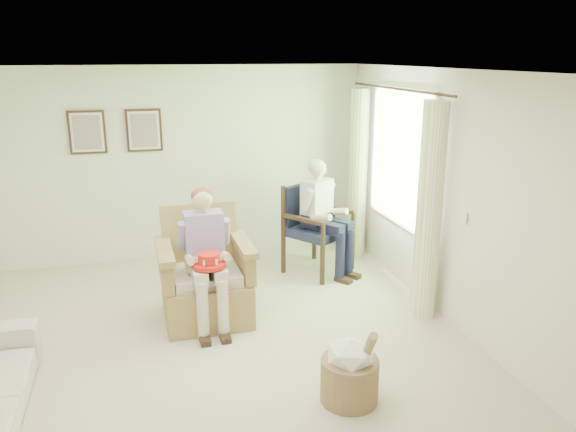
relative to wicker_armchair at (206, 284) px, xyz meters
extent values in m
plane|color=beige|center=(-0.04, -0.75, -0.37)|extent=(5.50, 5.50, 0.00)
cube|color=silver|center=(-0.04, 2.00, 0.93)|extent=(5.00, 0.04, 2.60)
cube|color=silver|center=(-0.04, -3.50, 0.93)|extent=(5.00, 0.04, 2.60)
cube|color=silver|center=(2.46, -0.75, 0.93)|extent=(0.04, 5.50, 2.60)
cube|color=white|center=(-0.04, -0.75, 2.23)|extent=(5.00, 5.50, 0.02)
cube|color=#2D6B23|center=(2.43, 0.45, 1.18)|extent=(0.02, 1.40, 1.50)
cube|color=white|center=(2.42, 0.45, 1.96)|extent=(0.04, 1.52, 0.06)
cube|color=white|center=(2.42, 0.45, 0.40)|extent=(0.04, 1.52, 0.06)
cylinder|color=#382114|center=(2.33, 0.45, 1.98)|extent=(0.03, 2.50, 0.03)
cylinder|color=#FFF0C7|center=(2.29, -0.53, 0.78)|extent=(0.34, 0.34, 2.30)
cylinder|color=#FFF0C7|center=(2.29, 1.43, 0.78)|extent=(0.34, 0.34, 2.30)
cube|color=#382114|center=(-1.19, 1.97, 1.41)|extent=(0.45, 0.03, 0.55)
cube|color=silver|center=(-1.19, 1.95, 1.41)|extent=(0.39, 0.01, 0.49)
cube|color=tan|center=(-1.19, 1.94, 1.41)|extent=(0.33, 0.01, 0.43)
cube|color=#382114|center=(-0.49, 1.97, 1.41)|extent=(0.45, 0.03, 0.55)
cube|color=silver|center=(-0.49, 1.95, 1.41)|extent=(0.39, 0.01, 0.49)
cube|color=tan|center=(-0.49, 1.94, 1.41)|extent=(0.33, 0.01, 0.43)
cube|color=#A1894C|center=(0.00, -0.04, -0.14)|extent=(0.88, 0.86, 0.46)
cube|color=beige|center=(0.00, -0.07, 0.14)|extent=(0.68, 0.66, 0.11)
cube|color=#A1894C|center=(0.00, 0.32, 0.46)|extent=(0.81, 0.25, 0.69)
cube|color=#A1894C|center=(-0.41, -0.04, 0.26)|extent=(0.11, 0.79, 0.33)
cube|color=#A1894C|center=(0.41, -0.04, 0.26)|extent=(0.11, 0.79, 0.33)
cylinder|color=black|center=(1.25, 0.65, -0.13)|extent=(0.06, 0.06, 0.49)
cylinder|color=black|center=(1.91, 0.65, -0.13)|extent=(0.06, 0.06, 0.49)
cylinder|color=black|center=(1.25, 1.27, -0.13)|extent=(0.06, 0.06, 0.49)
cylinder|color=black|center=(1.91, 1.27, -0.13)|extent=(0.06, 0.06, 0.49)
cube|color=#1A1E3A|center=(1.58, 0.96, 0.17)|extent=(0.64, 0.62, 0.11)
cube|color=#1A1E3A|center=(1.58, 1.26, 0.47)|extent=(0.60, 0.08, 0.55)
cube|color=beige|center=(0.00, -0.07, 0.31)|extent=(0.40, 0.26, 0.16)
cube|color=#9685BC|center=(0.00, -0.05, 0.59)|extent=(0.39, 0.24, 0.46)
sphere|color=#DDAD8E|center=(0.00, -0.06, 0.96)|extent=(0.21, 0.21, 0.21)
ellipsoid|color=brown|center=(0.00, -0.04, 0.98)|extent=(0.22, 0.22, 0.18)
cube|color=beige|center=(-0.10, -0.29, 0.26)|extent=(0.14, 0.44, 0.13)
cube|color=beige|center=(0.10, -0.29, 0.26)|extent=(0.14, 0.44, 0.13)
cylinder|color=beige|center=(-0.10, -0.49, -0.05)|extent=(0.12, 0.12, 0.58)
cylinder|color=beige|center=(0.10, -0.49, -0.05)|extent=(0.12, 0.12, 0.58)
cube|color=#171732|center=(1.58, 0.95, 0.33)|extent=(0.40, 0.26, 0.16)
cube|color=silver|center=(1.58, 0.97, 0.61)|extent=(0.39, 0.24, 0.46)
sphere|color=#DDAD8E|center=(1.58, 0.96, 0.98)|extent=(0.21, 0.21, 0.21)
ellipsoid|color=#B7B2AD|center=(1.58, 0.99, 1.01)|extent=(0.22, 0.22, 0.18)
cube|color=#171732|center=(1.48, 0.73, 0.28)|extent=(0.14, 0.44, 0.13)
cube|color=#171732|center=(1.68, 0.73, 0.28)|extent=(0.14, 0.44, 0.13)
cylinder|color=#171732|center=(1.48, 0.53, -0.04)|extent=(0.12, 0.12, 0.61)
cylinder|color=#171732|center=(1.68, 0.53, -0.04)|extent=(0.12, 0.12, 0.61)
cylinder|color=red|center=(0.00, -0.35, 0.36)|extent=(0.33, 0.33, 0.04)
cylinder|color=red|center=(0.00, -0.35, 0.42)|extent=(0.21, 0.21, 0.12)
cube|color=white|center=(0.12, -0.35, 0.42)|extent=(0.04, 0.01, 0.05)
cube|color=white|center=(0.06, -0.26, 0.42)|extent=(0.03, 0.04, 0.05)
cube|color=white|center=(-0.05, -0.26, 0.42)|extent=(0.03, 0.04, 0.05)
cube|color=white|center=(-0.11, -0.35, 0.42)|extent=(0.04, 0.01, 0.05)
cube|color=white|center=(-0.05, -0.45, 0.42)|extent=(0.03, 0.04, 0.05)
cube|color=white|center=(0.06, -0.45, 0.42)|extent=(0.03, 0.04, 0.05)
cylinder|color=tan|center=(0.93, -1.83, -0.19)|extent=(0.61, 0.61, 0.37)
ellipsoid|color=white|center=(0.93, -1.83, 0.05)|extent=(0.42, 0.42, 0.25)
cylinder|color=#A57F56|center=(1.04, -1.88, 0.05)|extent=(0.19, 0.34, 0.55)
camera|label=1|loc=(-0.61, -5.57, 2.37)|focal=35.00mm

